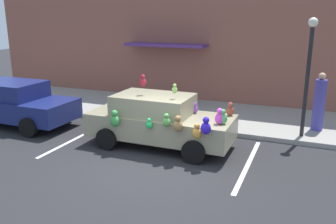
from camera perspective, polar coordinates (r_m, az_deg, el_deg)
name	(u,v)px	position (r m, az deg, el deg)	size (l,w,h in m)	color
ground_plane	(159,166)	(9.24, -1.47, -8.77)	(60.00, 60.00, 0.00)	#262628
sidewalk	(211,115)	(13.68, 7.01, -0.50)	(24.00, 4.00, 0.15)	gray
storefront_building	(227,30)	(15.27, 9.53, 12.93)	(24.00, 1.25, 6.40)	brown
parking_stripe_front	(248,164)	(9.58, 12.79, -8.25)	(0.12, 3.60, 0.01)	silver
parking_stripe_rear	(77,138)	(11.64, -14.52, -4.09)	(0.12, 3.60, 0.01)	silver
plush_covered_car	(159,120)	(10.37, -1.44, -1.35)	(4.27, 2.02, 2.14)	gray
parked_sedan_behind	(16,103)	(13.57, -23.39, 1.33)	(4.24, 2.00, 1.54)	navy
teddy_bear_on_sidewalk	(132,106)	(13.19, -5.88, 1.00)	(0.43, 0.36, 0.82)	beige
street_lamp_post	(309,65)	(11.30, 21.77, 7.07)	(0.28, 0.28, 3.58)	black
pedestrian_near_shopfront	(319,104)	(12.36, 23.21, 1.22)	(0.36, 0.36, 1.89)	#423F98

